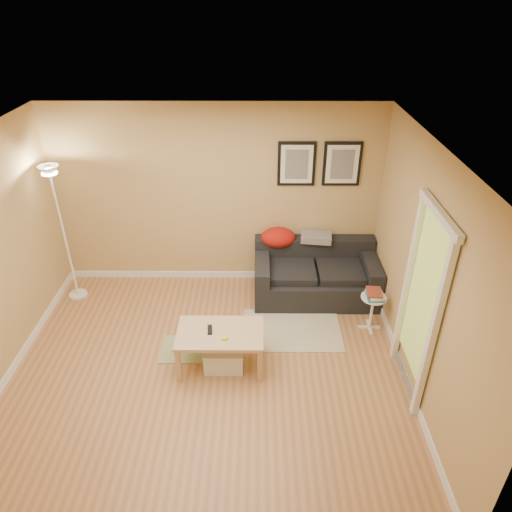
% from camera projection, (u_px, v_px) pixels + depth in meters
% --- Properties ---
extents(floor, '(4.50, 4.50, 0.00)m').
position_uv_depth(floor, '(208.00, 372.00, 5.37)').
color(floor, '#B7764E').
rests_on(floor, ground).
extents(ceiling, '(4.50, 4.50, 0.00)m').
position_uv_depth(ceiling, '(192.00, 152.00, 4.05)').
color(ceiling, white).
rests_on(ceiling, wall_back).
extents(wall_back, '(4.50, 0.00, 4.50)m').
position_uv_depth(wall_back, '(217.00, 198.00, 6.43)').
color(wall_back, tan).
rests_on(wall_back, ground).
extents(wall_front, '(4.50, 0.00, 4.50)m').
position_uv_depth(wall_front, '(168.00, 448.00, 2.99)').
color(wall_front, tan).
rests_on(wall_front, ground).
extents(wall_right, '(0.00, 4.00, 4.00)m').
position_uv_depth(wall_right, '(424.00, 278.00, 4.70)').
color(wall_right, tan).
rests_on(wall_right, ground).
extents(baseboard_back, '(4.50, 0.02, 0.10)m').
position_uv_depth(baseboard_back, '(220.00, 274.00, 7.06)').
color(baseboard_back, white).
rests_on(baseboard_back, ground).
extents(baseboard_left, '(0.02, 4.00, 0.10)m').
position_uv_depth(baseboard_left, '(13.00, 368.00, 5.36)').
color(baseboard_left, white).
rests_on(baseboard_left, ground).
extents(baseboard_right, '(0.02, 4.00, 0.10)m').
position_uv_depth(baseboard_right, '(403.00, 369.00, 5.34)').
color(baseboard_right, white).
rests_on(baseboard_right, ground).
extents(sofa, '(1.70, 0.90, 0.75)m').
position_uv_depth(sofa, '(316.00, 273.00, 6.49)').
color(sofa, black).
rests_on(sofa, ground).
extents(red_throw, '(0.48, 0.36, 0.28)m').
position_uv_depth(red_throw, '(278.00, 237.00, 6.56)').
color(red_throw, red).
rests_on(red_throw, sofa).
extents(plaid_throw, '(0.45, 0.32, 0.10)m').
position_uv_depth(plaid_throw, '(316.00, 237.00, 6.54)').
color(plaid_throw, tan).
rests_on(plaid_throw, sofa).
extents(framed_print_left, '(0.50, 0.04, 0.60)m').
position_uv_depth(framed_print_left, '(297.00, 164.00, 6.15)').
color(framed_print_left, black).
rests_on(framed_print_left, wall_back).
extents(framed_print_right, '(0.50, 0.04, 0.60)m').
position_uv_depth(framed_print_right, '(342.00, 164.00, 6.15)').
color(framed_print_right, black).
rests_on(framed_print_right, wall_back).
extents(area_rug, '(1.25, 0.85, 0.01)m').
position_uv_depth(area_rug, '(292.00, 330.00, 6.01)').
color(area_rug, '#C1B899').
rests_on(area_rug, ground).
extents(green_runner, '(0.70, 0.50, 0.01)m').
position_uv_depth(green_runner, '(190.00, 349.00, 5.70)').
color(green_runner, '#668C4C').
rests_on(green_runner, ground).
extents(coffee_table, '(1.11, 0.86, 0.49)m').
position_uv_depth(coffee_table, '(221.00, 348.00, 5.36)').
color(coffee_table, tan).
rests_on(coffee_table, ground).
extents(remote_control, '(0.07, 0.16, 0.02)m').
position_uv_depth(remote_control, '(210.00, 330.00, 5.25)').
color(remote_control, black).
rests_on(remote_control, coffee_table).
extents(tape_roll, '(0.07, 0.07, 0.03)m').
position_uv_depth(tape_roll, '(225.00, 338.00, 5.12)').
color(tape_roll, yellow).
rests_on(tape_roll, coffee_table).
extents(storage_bin, '(0.46, 0.34, 0.28)m').
position_uv_depth(storage_bin, '(224.00, 357.00, 5.38)').
color(storage_bin, white).
rests_on(storage_bin, ground).
extents(side_table, '(0.32, 0.32, 0.49)m').
position_uv_depth(side_table, '(371.00, 313.00, 5.93)').
color(side_table, white).
rests_on(side_table, ground).
extents(book_stack, '(0.28, 0.32, 0.08)m').
position_uv_depth(book_stack, '(375.00, 294.00, 5.79)').
color(book_stack, teal).
rests_on(book_stack, side_table).
extents(floor_lamp, '(0.25, 0.25, 1.95)m').
position_uv_depth(floor_lamp, '(65.00, 239.00, 6.21)').
color(floor_lamp, white).
rests_on(floor_lamp, ground).
extents(doorway, '(0.12, 1.01, 2.13)m').
position_uv_depth(doorway, '(419.00, 309.00, 4.71)').
color(doorway, white).
rests_on(doorway, ground).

